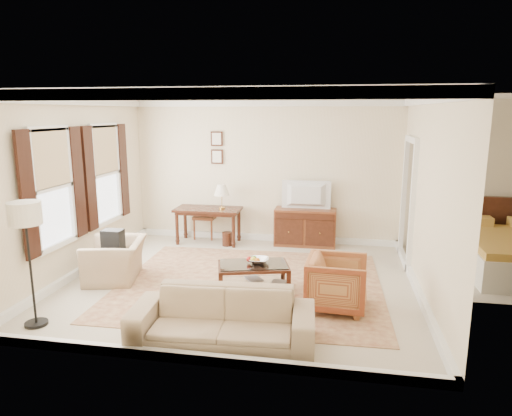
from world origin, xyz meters
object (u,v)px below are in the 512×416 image
(writing_desk, at_px, (208,213))
(coffee_table, at_px, (253,270))
(sideboard, at_px, (305,227))
(sofa, at_px, (222,310))
(tv, at_px, (306,186))
(striped_armchair, at_px, (337,281))
(club_armchair, at_px, (115,253))

(writing_desk, distance_m, coffee_table, 2.83)
(sideboard, xyz_separation_m, sofa, (-0.65, -4.21, 0.04))
(coffee_table, bearing_deg, tv, 77.31)
(writing_desk, bearing_deg, sideboard, 4.85)
(tv, height_order, striped_armchair, tv)
(tv, bearing_deg, coffee_table, 77.31)
(writing_desk, distance_m, sideboard, 2.00)
(tv, xyz_separation_m, club_armchair, (-2.87, -2.46, -0.78))
(coffee_table, relative_size, club_armchair, 1.17)
(sideboard, relative_size, striped_armchair, 1.51)
(coffee_table, xyz_separation_m, striped_armchair, (1.23, -0.39, 0.07))
(sideboard, relative_size, club_armchair, 1.23)
(writing_desk, distance_m, tv, 2.08)
(coffee_table, xyz_separation_m, sofa, (-0.07, -1.60, 0.08))
(club_armchair, height_order, sofa, club_armchair)
(club_armchair, relative_size, sofa, 0.47)
(striped_armchair, height_order, sofa, sofa)
(tv, xyz_separation_m, striped_armchair, (0.65, -2.98, -0.81))
(sideboard, xyz_separation_m, tv, (0.00, -0.02, 0.84))
(sofa, bearing_deg, striped_armchair, 39.06)
(sideboard, height_order, striped_armchair, striped_armchair)
(sofa, bearing_deg, sideboard, 77.53)
(writing_desk, xyz_separation_m, coffee_table, (1.40, -2.44, -0.28))
(coffee_table, relative_size, striped_armchair, 1.44)
(sideboard, xyz_separation_m, coffee_table, (-0.58, -2.61, -0.04))
(sideboard, bearing_deg, club_armchair, -139.18)
(sideboard, xyz_separation_m, club_armchair, (-2.87, -2.48, 0.06))
(sideboard, xyz_separation_m, striped_armchair, (0.65, -3.00, 0.03))
(writing_desk, height_order, sideboard, sideboard)
(striped_armchair, relative_size, sofa, 0.38)
(writing_desk, height_order, tv, tv)
(striped_armchair, distance_m, club_armchair, 3.56)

